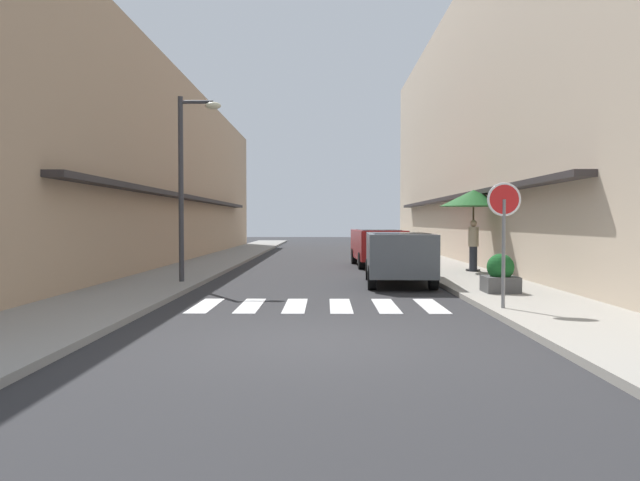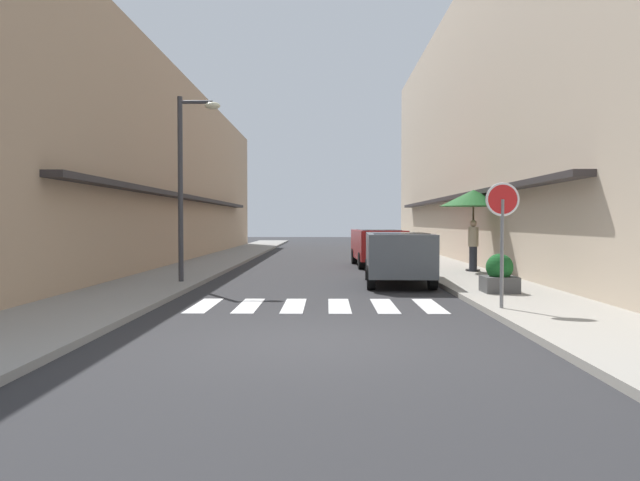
{
  "view_description": "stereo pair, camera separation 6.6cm",
  "coord_description": "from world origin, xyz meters",
  "px_view_note": "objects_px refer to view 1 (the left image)",
  "views": [
    {
      "loc": [
        0.15,
        -8.72,
        1.77
      ],
      "look_at": [
        -0.05,
        13.84,
        1.07
      ],
      "focal_mm": 33.37,
      "sensor_mm": 36.0,
      "label": 1
    },
    {
      "loc": [
        0.22,
        -8.72,
        1.77
      ],
      "look_at": [
        -0.05,
        13.84,
        1.07
      ],
      "focal_mm": 33.37,
      "sensor_mm": 36.0,
      "label": 2
    }
  ],
  "objects_px": {
    "round_street_sign": "(504,212)",
    "parked_car_mid": "(378,243)",
    "cafe_umbrella": "(473,198)",
    "street_lamp": "(188,168)",
    "pedestrian_walking_near": "(473,244)",
    "parked_car_near": "(399,252)",
    "planter_corner": "(500,275)"
  },
  "relations": [
    {
      "from": "cafe_umbrella",
      "to": "planter_corner",
      "type": "distance_m",
      "value": 6.44
    },
    {
      "from": "parked_car_near",
      "to": "street_lamp",
      "type": "xyz_separation_m",
      "value": [
        -5.88,
        -0.3,
        2.34
      ]
    },
    {
      "from": "parked_car_near",
      "to": "parked_car_mid",
      "type": "bearing_deg",
      "value": 90.0
    },
    {
      "from": "planter_corner",
      "to": "street_lamp",
      "type": "bearing_deg",
      "value": 162.6
    },
    {
      "from": "round_street_sign",
      "to": "cafe_umbrella",
      "type": "relative_size",
      "value": 0.88
    },
    {
      "from": "parked_car_mid",
      "to": "cafe_umbrella",
      "type": "xyz_separation_m",
      "value": [
        2.9,
        -3.59,
        1.64
      ]
    },
    {
      "from": "parked_car_mid",
      "to": "parked_car_near",
      "type": "bearing_deg",
      "value": -90.0
    },
    {
      "from": "street_lamp",
      "to": "pedestrian_walking_near",
      "type": "bearing_deg",
      "value": 21.2
    },
    {
      "from": "parked_car_mid",
      "to": "street_lamp",
      "type": "height_order",
      "value": "street_lamp"
    },
    {
      "from": "parked_car_near",
      "to": "round_street_sign",
      "type": "relative_size",
      "value": 1.68
    },
    {
      "from": "round_street_sign",
      "to": "pedestrian_walking_near",
      "type": "relative_size",
      "value": 1.4
    },
    {
      "from": "planter_corner",
      "to": "pedestrian_walking_near",
      "type": "distance_m",
      "value": 5.95
    },
    {
      "from": "street_lamp",
      "to": "pedestrian_walking_near",
      "type": "relative_size",
      "value": 2.97
    },
    {
      "from": "cafe_umbrella",
      "to": "round_street_sign",
      "type": "bearing_deg",
      "value": -100.27
    },
    {
      "from": "round_street_sign",
      "to": "pedestrian_walking_near",
      "type": "xyz_separation_m",
      "value": [
        1.52,
        8.42,
        -0.93
      ]
    },
    {
      "from": "street_lamp",
      "to": "round_street_sign",
      "type": "bearing_deg",
      "value": -34.91
    },
    {
      "from": "planter_corner",
      "to": "parked_car_near",
      "type": "bearing_deg",
      "value": 126.27
    },
    {
      "from": "round_street_sign",
      "to": "cafe_umbrella",
      "type": "bearing_deg",
      "value": 79.73
    },
    {
      "from": "round_street_sign",
      "to": "parked_car_mid",
      "type": "bearing_deg",
      "value": 96.26
    },
    {
      "from": "parked_car_mid",
      "to": "round_street_sign",
      "type": "relative_size",
      "value": 1.89
    },
    {
      "from": "street_lamp",
      "to": "cafe_umbrella",
      "type": "relative_size",
      "value": 1.87
    },
    {
      "from": "planter_corner",
      "to": "round_street_sign",
      "type": "bearing_deg",
      "value": -105.26
    },
    {
      "from": "parked_car_mid",
      "to": "street_lamp",
      "type": "bearing_deg",
      "value": -129.36
    },
    {
      "from": "parked_car_mid",
      "to": "cafe_umbrella",
      "type": "bearing_deg",
      "value": -51.11
    },
    {
      "from": "parked_car_mid",
      "to": "round_street_sign",
      "type": "xyz_separation_m",
      "value": [
        1.34,
        -12.2,
        1.04
      ]
    },
    {
      "from": "pedestrian_walking_near",
      "to": "street_lamp",
      "type": "bearing_deg",
      "value": -36.02
    },
    {
      "from": "parked_car_near",
      "to": "cafe_umbrella",
      "type": "relative_size",
      "value": 1.48
    },
    {
      "from": "parked_car_mid",
      "to": "street_lamp",
      "type": "xyz_separation_m",
      "value": [
        -5.88,
        -7.16,
        2.34
      ]
    },
    {
      "from": "planter_corner",
      "to": "pedestrian_walking_near",
      "type": "relative_size",
      "value": 0.53
    },
    {
      "from": "pedestrian_walking_near",
      "to": "cafe_umbrella",
      "type": "bearing_deg",
      "value": -158.96
    },
    {
      "from": "street_lamp",
      "to": "cafe_umbrella",
      "type": "distance_m",
      "value": 9.5
    },
    {
      "from": "planter_corner",
      "to": "pedestrian_walking_near",
      "type": "xyz_separation_m",
      "value": [
        0.82,
        5.87,
        0.51
      ]
    }
  ]
}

